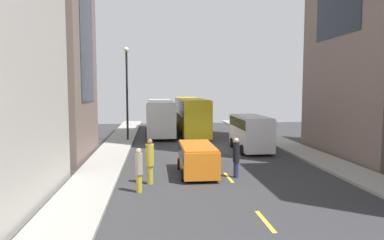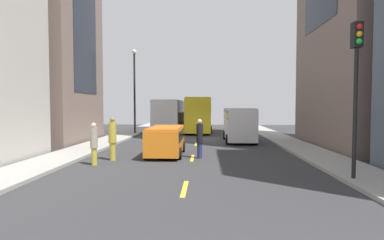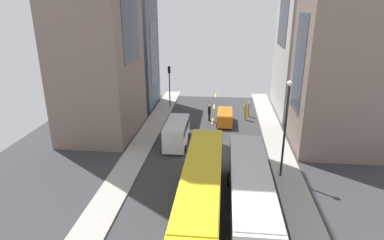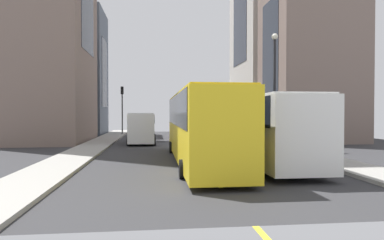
{
  "view_description": "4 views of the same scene",
  "coord_description": "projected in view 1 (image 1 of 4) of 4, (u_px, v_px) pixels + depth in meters",
  "views": [
    {
      "loc": [
        -3.76,
        -26.32,
        4.56
      ],
      "look_at": [
        -1.23,
        -2.72,
        2.44
      ],
      "focal_mm": 32.57,
      "sensor_mm": 36.0,
      "label": 1
    },
    {
      "loc": [
        0.69,
        -25.09,
        2.76
      ],
      "look_at": [
        -0.35,
        -1.53,
        1.67
      ],
      "focal_mm": 28.81,
      "sensor_mm": 36.0,
      "label": 2
    },
    {
      "loc": [
        -1.27,
        28.64,
        13.49
      ],
      "look_at": [
        1.92,
        -3.17,
        2.11
      ],
      "focal_mm": 30.59,
      "sensor_mm": 36.0,
      "label": 3
    },
    {
      "loc": [
        2.29,
        27.52,
        2.59
      ],
      "look_at": [
        -0.64,
        1.25,
        2.04
      ],
      "focal_mm": 32.07,
      "sensor_mm": 36.0,
      "label": 4
    }
  ],
  "objects": [
    {
      "name": "lane_stripe_2",
      "position": [
        229.0,
        177.0,
        17.96
      ],
      "size": [
        0.16,
        2.0,
        0.01
      ],
      "primitive_type": "cube",
      "color": "yellow",
      "rests_on": "ground"
    },
    {
      "name": "pedestrian_walking_far",
      "position": [
        150.0,
        160.0,
        16.65
      ],
      "size": [
        0.4,
        0.4,
        2.19
      ],
      "rotation": [
        0.0,
        0.0,
        0.37
      ],
      "color": "gold",
      "rests_on": "ground"
    },
    {
      "name": "lane_stripe_4",
      "position": [
        199.0,
        142.0,
        29.84
      ],
      "size": [
        0.16,
        2.0,
        0.01
      ],
      "primitive_type": "cube",
      "color": "yellow",
      "rests_on": "ground"
    },
    {
      "name": "city_bus_white",
      "position": [
        160.0,
        114.0,
        35.93
      ],
      "size": [
        2.8,
        12.6,
        3.35
      ],
      "color": "silver",
      "rests_on": "ground"
    },
    {
      "name": "lane_stripe_5",
      "position": [
        192.0,
        133.0,
        35.78
      ],
      "size": [
        0.16,
        2.0,
        0.01
      ],
      "primitive_type": "cube",
      "color": "yellow",
      "rests_on": "ground"
    },
    {
      "name": "pedestrian_crossing_near",
      "position": [
        139.0,
        169.0,
        15.29
      ],
      "size": [
        0.34,
        0.34,
        1.98
      ],
      "rotation": [
        0.0,
        0.0,
        4.17
      ],
      "color": "gold",
      "rests_on": "ground"
    },
    {
      "name": "lane_stripe_6",
      "position": [
        186.0,
        127.0,
        41.72
      ],
      "size": [
        0.16,
        2.0,
        0.01
      ],
      "primitive_type": "cube",
      "color": "yellow",
      "rests_on": "ground"
    },
    {
      "name": "lane_stripe_7",
      "position": [
        182.0,
        122.0,
        47.67
      ],
      "size": [
        0.16,
        2.0,
        0.01
      ],
      "primitive_type": "cube",
      "color": "yellow",
      "rests_on": "ground"
    },
    {
      "name": "streetlamp_near",
      "position": [
        127.0,
        84.0,
        30.0
      ],
      "size": [
        0.44,
        0.44,
        7.99
      ],
      "color": "black",
      "rests_on": "ground"
    },
    {
      "name": "car_orange_0",
      "position": [
        197.0,
        157.0,
        18.59
      ],
      "size": [
        1.94,
        4.13,
        1.59
      ],
      "color": "orange",
      "rests_on": "ground"
    },
    {
      "name": "lane_stripe_1",
      "position": [
        265.0,
        221.0,
        12.01
      ],
      "size": [
        0.16,
        2.0,
        0.01
      ],
      "primitive_type": "cube",
      "color": "yellow",
      "rests_on": "ground"
    },
    {
      "name": "ground_plane",
      "position": [
        204.0,
        148.0,
        26.87
      ],
      "size": [
        39.94,
        39.94,
        0.0
      ],
      "primitive_type": "plane",
      "color": "#333335"
    },
    {
      "name": "sidewalk_east",
      "position": [
        289.0,
        146.0,
        27.59
      ],
      "size": [
        2.34,
        44.0,
        0.15
      ],
      "primitive_type": "cube",
      "color": "#9E9B93",
      "rests_on": "ground"
    },
    {
      "name": "streetcar_yellow",
      "position": [
        190.0,
        112.0,
        36.49
      ],
      "size": [
        2.7,
        13.8,
        3.59
      ],
      "color": "yellow",
      "rests_on": "ground"
    },
    {
      "name": "delivery_van_white",
      "position": [
        250.0,
        130.0,
        25.74
      ],
      "size": [
        2.25,
        5.24,
        2.58
      ],
      "color": "white",
      "rests_on": "ground"
    },
    {
      "name": "building_west_1",
      "position": [
        26.0,
        32.0,
        22.34
      ],
      "size": [
        7.61,
        7.59,
        16.46
      ],
      "color": "#7A665B",
      "rests_on": "ground"
    },
    {
      "name": "lane_stripe_3",
      "position": [
        210.0,
        155.0,
        23.9
      ],
      "size": [
        0.16,
        2.0,
        0.01
      ],
      "primitive_type": "cube",
      "color": "yellow",
      "rests_on": "ground"
    },
    {
      "name": "pedestrian_waiting_curb",
      "position": [
        236.0,
        156.0,
        17.89
      ],
      "size": [
        0.34,
        0.34,
        2.06
      ],
      "rotation": [
        0.0,
        0.0,
        0.78
      ],
      "color": "navy",
      "rests_on": "ground"
    },
    {
      "name": "sidewalk_west",
      "position": [
        114.0,
        149.0,
        26.14
      ],
      "size": [
        2.34,
        44.0,
        0.15
      ],
      "primitive_type": "cube",
      "color": "#9E9B93",
      "rests_on": "ground"
    }
  ]
}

